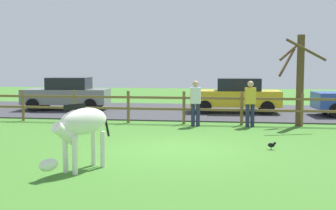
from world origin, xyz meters
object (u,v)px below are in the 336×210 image
(zebra, at_px, (81,127))
(visitor_left_of_tree, at_px, (196,101))
(bare_tree, at_px, (299,77))
(crow_on_grass, at_px, (272,145))
(parked_car_grey, at_px, (67,93))
(parked_car_yellow, at_px, (236,95))
(visitor_right_of_tree, at_px, (250,102))

(zebra, height_order, visitor_left_of_tree, visitor_left_of_tree)
(bare_tree, relative_size, zebra, 1.84)
(bare_tree, relative_size, crow_on_grass, 15.24)
(bare_tree, bearing_deg, parked_car_grey, 159.88)
(parked_car_grey, bearing_deg, parked_car_yellow, 0.21)
(visitor_right_of_tree, bearing_deg, parked_car_grey, 153.15)
(bare_tree, bearing_deg, parked_car_yellow, 120.41)
(parked_car_yellow, height_order, visitor_right_of_tree, visitor_right_of_tree)
(bare_tree, bearing_deg, visitor_left_of_tree, -169.70)
(parked_car_yellow, bearing_deg, parked_car_grey, -179.79)
(crow_on_grass, relative_size, visitor_left_of_tree, 0.13)
(parked_car_yellow, bearing_deg, crow_on_grass, -84.08)
(zebra, bearing_deg, visitor_left_of_tree, 75.65)
(parked_car_grey, height_order, parked_car_yellow, same)
(parked_car_grey, relative_size, visitor_right_of_tree, 2.52)
(parked_car_grey, distance_m, visitor_right_of_tree, 9.52)
(bare_tree, distance_m, crow_on_grass, 5.18)
(parked_car_grey, xyz_separation_m, visitor_right_of_tree, (8.50, -4.30, 0.06))
(zebra, xyz_separation_m, parked_car_grey, (-4.78, 11.39, -0.08))
(zebra, height_order, crow_on_grass, zebra)
(visitor_left_of_tree, bearing_deg, visitor_right_of_tree, 3.57)
(crow_on_grass, relative_size, parked_car_grey, 0.05)
(visitor_left_of_tree, bearing_deg, bare_tree, 10.30)
(bare_tree, height_order, parked_car_yellow, bare_tree)
(zebra, distance_m, parked_car_yellow, 11.87)
(parked_car_grey, height_order, visitor_right_of_tree, visitor_right_of_tree)
(zebra, bearing_deg, parked_car_yellow, 74.15)
(bare_tree, xyz_separation_m, parked_car_yellow, (-2.22, 3.78, -0.92))
(parked_car_yellow, bearing_deg, visitor_right_of_tree, -83.74)
(bare_tree, bearing_deg, visitor_right_of_tree, -162.55)
(zebra, relative_size, crow_on_grass, 8.27)
(crow_on_grass, height_order, parked_car_yellow, parked_car_yellow)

